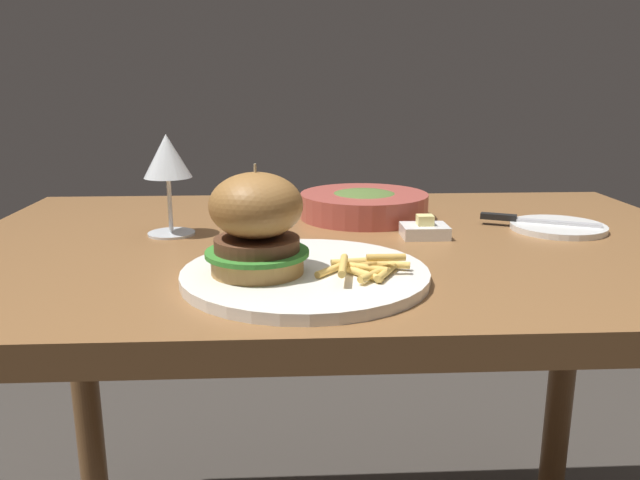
{
  "coord_description": "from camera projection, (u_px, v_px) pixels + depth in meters",
  "views": [
    {
      "loc": [
        -0.09,
        -0.96,
        0.98
      ],
      "look_at": [
        -0.05,
        -0.18,
        0.78
      ],
      "focal_mm": 35.0,
      "sensor_mm": 36.0,
      "label": 1
    }
  ],
  "objects": [
    {
      "name": "wine_glass",
      "position": [
        167.0,
        161.0,
        0.98
      ],
      "size": [
        0.08,
        0.08,
        0.16
      ],
      "color": "silver",
      "rests_on": "dining_table"
    },
    {
      "name": "fries_pile",
      "position": [
        365.0,
        267.0,
        0.75
      ],
      "size": [
        0.12,
        0.1,
        0.03
      ],
      "color": "#EABC5B",
      "rests_on": "main_plate"
    },
    {
      "name": "main_plate",
      "position": [
        305.0,
        275.0,
        0.78
      ],
      "size": [
        0.31,
        0.31,
        0.01
      ],
      "primitive_type": "cylinder",
      "color": "white",
      "rests_on": "dining_table"
    },
    {
      "name": "dining_table",
      "position": [
        342.0,
        296.0,
        1.01
      ],
      "size": [
        1.21,
        0.79,
        0.74
      ],
      "color": "brown",
      "rests_on": "ground"
    },
    {
      "name": "soup_bowl",
      "position": [
        364.0,
        204.0,
        1.13
      ],
      "size": [
        0.23,
        0.23,
        0.05
      ],
      "color": "#B24C42",
      "rests_on": "dining_table"
    },
    {
      "name": "burger_sandwich",
      "position": [
        256.0,
        223.0,
        0.75
      ],
      "size": [
        0.13,
        0.13,
        0.13
      ],
      "color": "#B78447",
      "rests_on": "main_plate"
    },
    {
      "name": "butter_dish",
      "position": [
        424.0,
        229.0,
        1.0
      ],
      "size": [
        0.07,
        0.06,
        0.04
      ],
      "color": "white",
      "rests_on": "dining_table"
    },
    {
      "name": "bread_plate",
      "position": [
        558.0,
        227.0,
        1.04
      ],
      "size": [
        0.16,
        0.16,
        0.01
      ],
      "primitive_type": "cylinder",
      "color": "white",
      "rests_on": "dining_table"
    },
    {
      "name": "table_knife",
      "position": [
        528.0,
        220.0,
        1.06
      ],
      "size": [
        0.18,
        0.09,
        0.01
      ],
      "color": "silver",
      "rests_on": "bread_plate"
    }
  ]
}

